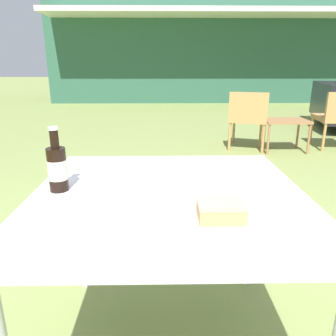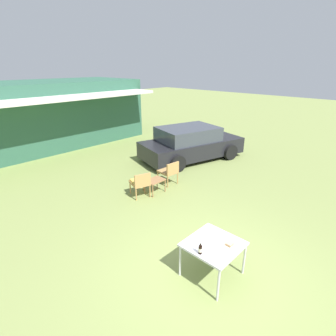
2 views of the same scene
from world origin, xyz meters
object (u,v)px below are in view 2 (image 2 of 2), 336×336
(wicker_chair_plain, at_px, (169,171))
(cola_bottle_near, at_px, (200,249))
(wicker_chair_cushioned, at_px, (140,182))
(parked_car, at_px, (191,144))
(cake_on_plate, at_px, (229,245))
(patio_table, at_px, (213,246))
(garden_side_table, at_px, (155,181))

(wicker_chair_plain, height_order, cola_bottle_near, cola_bottle_near)
(wicker_chair_cushioned, height_order, wicker_chair_plain, same)
(parked_car, xyz_separation_m, wicker_chair_cushioned, (-3.54, -1.02, -0.19))
(wicker_chair_plain, bearing_deg, cake_on_plate, 62.74)
(parked_car, bearing_deg, cake_on_plate, -119.69)
(patio_table, height_order, cola_bottle_near, cola_bottle_near)
(patio_table, relative_size, cola_bottle_near, 4.17)
(garden_side_table, height_order, patio_table, patio_table)
(parked_car, distance_m, cake_on_plate, 6.40)
(parked_car, height_order, garden_side_table, parked_car)
(wicker_chair_cushioned, distance_m, patio_table, 3.45)
(parked_car, relative_size, cake_on_plate, 17.71)
(wicker_chair_cushioned, relative_size, cola_bottle_near, 3.48)
(cola_bottle_near, bearing_deg, wicker_chair_plain, 50.32)
(wicker_chair_plain, distance_m, cola_bottle_near, 4.20)
(wicker_chair_cushioned, distance_m, garden_side_table, 0.47)
(parked_car, relative_size, garden_side_table, 7.83)
(wicker_chair_cushioned, xyz_separation_m, wicker_chair_plain, (1.18, -0.02, -0.00))
(garden_side_table, relative_size, cake_on_plate, 2.26)
(wicker_chair_cushioned, height_order, garden_side_table, wicker_chair_cushioned)
(patio_table, bearing_deg, cake_on_plate, -62.38)
(parked_car, xyz_separation_m, garden_side_table, (-3.10, -1.16, -0.27))
(parked_car, relative_size, wicker_chair_cushioned, 5.75)
(wicker_chair_cushioned, xyz_separation_m, garden_side_table, (0.44, -0.14, -0.08))
(garden_side_table, relative_size, patio_table, 0.61)
(parked_car, height_order, cola_bottle_near, parked_car)
(wicker_chair_cushioned, relative_size, wicker_chair_plain, 1.00)
(wicker_chair_cushioned, height_order, cola_bottle_near, cola_bottle_near)
(garden_side_table, distance_m, patio_table, 3.50)
(patio_table, xyz_separation_m, cola_bottle_near, (-0.37, 0.01, 0.14))
(garden_side_table, bearing_deg, parked_car, 20.62)
(parked_car, xyz_separation_m, cola_bottle_near, (-5.03, -4.27, 0.13))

